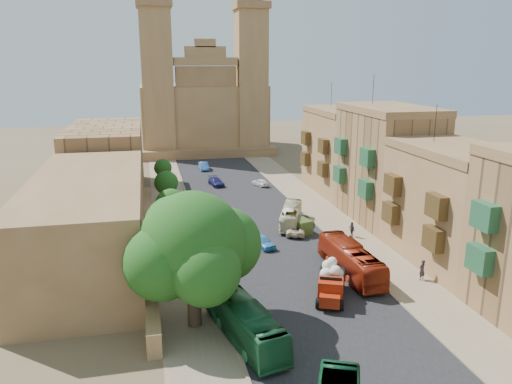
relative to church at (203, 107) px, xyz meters
name	(u,v)px	position (x,y,z in m)	size (l,w,h in m)	color
ground	(336,338)	(0.00, -78.61, -9.52)	(260.00, 260.00, 0.00)	brown
road_surface	(249,215)	(0.00, -48.61, -9.51)	(14.00, 140.00, 0.01)	black
sidewalk_east	(320,210)	(9.50, -48.61, -9.51)	(5.00, 140.00, 0.01)	#816D55
sidewalk_west	(174,220)	(-9.50, -48.61, -9.51)	(5.00, 140.00, 0.01)	#816D55
kerb_east	(302,211)	(7.00, -48.61, -9.46)	(0.25, 140.00, 0.12)	#816D55
kerb_west	(194,218)	(-7.00, -48.61, -9.46)	(0.25, 140.00, 0.12)	#816D55
townhouse_b	(454,205)	(15.95, -67.61, -3.86)	(9.00, 14.00, 14.90)	olive
townhouse_c	(386,164)	(15.95, -53.61, -2.61)	(9.00, 14.00, 17.40)	olive
townhouse_d	(342,150)	(15.95, -39.61, -3.36)	(9.00, 14.00, 15.90)	olive
west_wall	(150,242)	(-12.50, -58.61, -8.62)	(1.00, 40.00, 1.80)	olive
west_building_low	(89,221)	(-18.00, -60.61, -5.32)	(10.00, 28.00, 8.40)	brown
west_building_mid	(107,161)	(-18.00, -34.61, -4.52)	(10.00, 22.00, 10.00)	olive
church	(203,107)	(0.00, 0.00, 0.00)	(28.00, 22.50, 36.30)	olive
ficus_tree	(194,249)	(-9.41, -74.61, -3.52)	(10.14, 9.33, 10.14)	#3C2A1E
street_tree_a	(179,249)	(-10.00, -66.61, -6.55)	(2.89, 2.89, 4.44)	#3C2A1E
street_tree_b	(171,205)	(-10.00, -54.61, -5.89)	(3.52, 3.52, 5.41)	#3C2A1E
street_tree_c	(166,183)	(-10.00, -42.61, -6.24)	(3.19, 3.19, 4.90)	#3C2A1E
street_tree_d	(163,168)	(-10.00, -30.61, -6.69)	(2.76, 2.76, 4.24)	#3C2A1E
red_truck	(331,282)	(1.87, -72.60, -8.10)	(3.96, 5.79, 3.21)	#98210B
olive_pickup	(297,225)	(4.00, -56.11, -8.71)	(2.94, 4.35, 1.65)	#3A511E
bus_green_north	(244,321)	(-6.32, -77.26, -8.12)	(2.34, 9.99, 2.78)	#1A582F
bus_red_east	(351,260)	(5.26, -68.65, -8.10)	(2.37, 10.13, 2.82)	maroon
bus_cream_east	(291,216)	(4.00, -53.75, -8.34)	(1.97, 8.44, 2.35)	beige
car_blue_a	(262,241)	(-1.00, -60.13, -8.89)	(1.49, 3.69, 1.26)	#3B93D1
car_white_a	(216,225)	(-4.89, -53.53, -8.94)	(1.21, 3.46, 1.14)	white
car_cream	(296,229)	(3.73, -56.89, -8.91)	(2.00, 4.34, 1.21)	beige
car_dkblue	(216,182)	(-1.93, -32.36, -8.90)	(1.72, 4.24, 1.23)	navy
car_white_b	(260,182)	(4.77, -34.10, -8.95)	(1.33, 3.31, 1.13)	white
car_blue_b	(204,166)	(-2.45, -20.18, -8.84)	(1.44, 4.13, 1.36)	#3464B9
pedestrian_a	(422,270)	(11.00, -71.12, -8.56)	(0.69, 0.45, 1.90)	#2B252F
pedestrian_c	(352,229)	(9.41, -59.17, -8.66)	(1.01, 0.42, 1.72)	#313132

